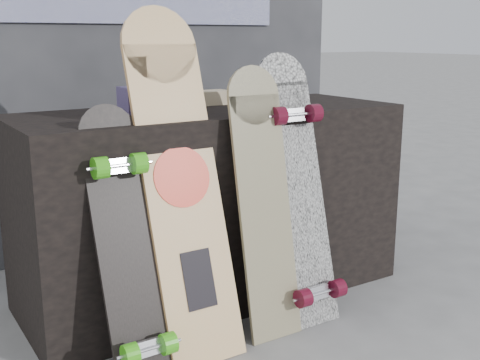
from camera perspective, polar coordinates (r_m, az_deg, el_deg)
ground at (r=2.31m, az=3.87°, el=-14.68°), size 60.00×60.00×0.00m
vendor_table at (r=2.55m, az=-2.63°, el=-2.22°), size 1.60×0.60×0.80m
booth at (r=3.22m, az=-10.54°, el=13.47°), size 2.40×0.22×2.20m
merch_box_purple at (r=2.40m, az=-9.08°, el=7.56°), size 0.18×0.12×0.10m
merch_box_small at (r=2.65m, az=2.53°, el=8.49°), size 0.14×0.14×0.12m
merch_box_flat at (r=2.63m, az=-3.33°, el=7.78°), size 0.22×0.10×0.06m
longboard_geisha at (r=2.09m, az=-5.71°, el=0.76°), size 0.28×0.40×1.20m
longboard_celtic at (r=2.19m, az=2.22°, el=-1.41°), size 0.22×0.21×0.99m
longboard_cascadia at (r=2.32m, az=5.51°, el=-0.49°), size 0.24×0.34×1.03m
skateboard_dark at (r=2.00m, az=-10.70°, el=-5.52°), size 0.20×0.35×0.88m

